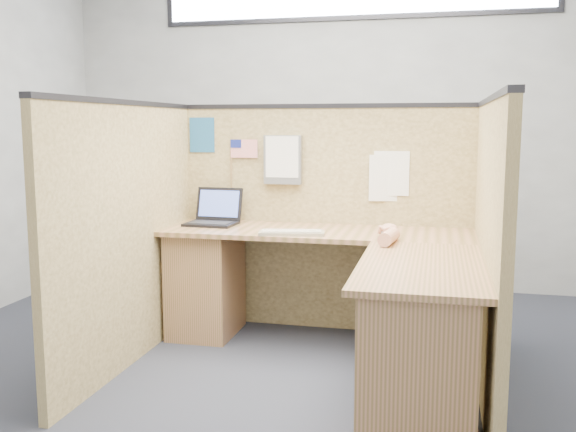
% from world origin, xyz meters
% --- Properties ---
extents(floor, '(5.00, 5.00, 0.00)m').
position_xyz_m(floor, '(0.00, 0.00, 0.00)').
color(floor, '#20232D').
rests_on(floor, ground).
extents(wall_back, '(5.00, 0.00, 5.00)m').
position_xyz_m(wall_back, '(0.00, 2.25, 1.40)').
color(wall_back, gray).
rests_on(wall_back, floor).
extents(wall_front, '(5.00, 0.00, 5.00)m').
position_xyz_m(wall_front, '(0.00, -2.25, 1.40)').
color(wall_front, gray).
rests_on(wall_front, floor).
extents(cubicle_partitions, '(2.06, 1.83, 1.53)m').
position_xyz_m(cubicle_partitions, '(0.00, 0.43, 0.77)').
color(cubicle_partitions, brown).
rests_on(cubicle_partitions, floor).
extents(l_desk, '(1.95, 1.75, 0.73)m').
position_xyz_m(l_desk, '(0.18, 0.29, 0.39)').
color(l_desk, brown).
rests_on(l_desk, floor).
extents(laptop, '(0.34, 0.32, 0.24)m').
position_xyz_m(laptop, '(-0.72, 0.78, 0.79)').
color(laptop, black).
rests_on(laptop, l_desk).
extents(keyboard, '(0.41, 0.21, 0.03)m').
position_xyz_m(keyboard, '(-0.12, 0.48, 0.74)').
color(keyboard, gray).
rests_on(keyboard, l_desk).
extents(mouse, '(0.13, 0.11, 0.05)m').
position_xyz_m(mouse, '(0.46, 0.53, 0.75)').
color(mouse, '#B9B9BE').
rests_on(mouse, l_desk).
extents(hand_forearm, '(0.12, 0.42, 0.09)m').
position_xyz_m(hand_forearm, '(0.48, 0.38, 0.77)').
color(hand_forearm, tan).
rests_on(hand_forearm, l_desk).
extents(blue_poster, '(0.18, 0.01, 0.24)m').
position_xyz_m(blue_poster, '(-0.87, 0.97, 1.32)').
color(blue_poster, '#1D5588').
rests_on(blue_poster, cubicle_partitions).
extents(american_flag, '(0.19, 0.01, 0.33)m').
position_xyz_m(american_flag, '(-0.58, 0.96, 1.22)').
color(american_flag, olive).
rests_on(american_flag, cubicle_partitions).
extents(file_holder, '(0.26, 0.05, 0.33)m').
position_xyz_m(file_holder, '(-0.28, 0.94, 1.16)').
color(file_holder, slate).
rests_on(file_holder, cubicle_partitions).
extents(paper_left, '(0.24, 0.03, 0.30)m').
position_xyz_m(paper_left, '(0.41, 0.97, 1.04)').
color(paper_left, white).
rests_on(paper_left, cubicle_partitions).
extents(paper_right, '(0.23, 0.00, 0.29)m').
position_xyz_m(paper_right, '(0.44, 0.97, 1.08)').
color(paper_right, white).
rests_on(paper_right, cubicle_partitions).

